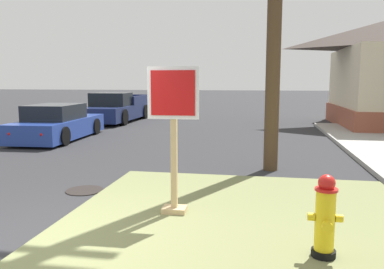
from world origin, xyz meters
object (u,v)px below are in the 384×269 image
stop_sign (174,142)px  pickup_truck_navy (116,109)px  fire_hydrant (325,218)px  manhole_cover (85,190)px  parked_sedan_blue (58,124)px

stop_sign → pickup_truck_navy: size_ratio=0.40×
fire_hydrant → manhole_cover: 4.63m
manhole_cover → parked_sedan_blue: (-3.81, 5.95, 0.53)m
manhole_cover → parked_sedan_blue: size_ratio=0.16×
parked_sedan_blue → pickup_truck_navy: (-0.16, 6.11, 0.08)m
fire_hydrant → stop_sign: bearing=149.9°
manhole_cover → pickup_truck_navy: pickup_truck_navy is taller
stop_sign → parked_sedan_blue: 9.16m
manhole_cover → pickup_truck_navy: bearing=108.2°
manhole_cover → pickup_truck_navy: 12.71m
stop_sign → pickup_truck_navy: 14.47m
stop_sign → parked_sedan_blue: bearing=129.4°
stop_sign → pickup_truck_navy: (-5.96, 13.17, -0.55)m
pickup_truck_navy → manhole_cover: bearing=-71.8°
manhole_cover → parked_sedan_blue: bearing=122.7°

